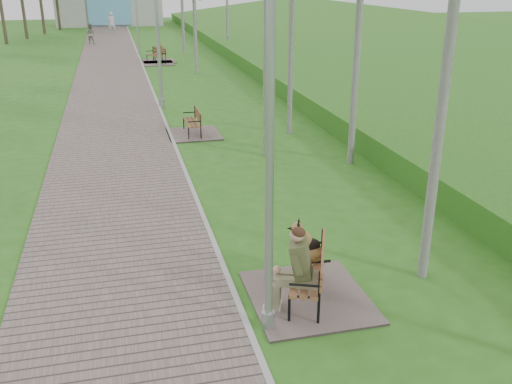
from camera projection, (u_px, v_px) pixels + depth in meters
ground at (214, 244)px, 10.91m from camera, size 120.00×120.00×0.00m
walkway at (111, 71)px, 29.99m from camera, size 3.50×67.00×0.04m
kerb at (144, 70)px, 30.38m from camera, size 0.10×67.00×0.05m
embankment at (364, 66)px, 31.71m from camera, size 14.00×70.00×1.60m
building_north at (109, 4)px, 56.03m from camera, size 10.00×5.20×4.00m
bench_main at (305, 275)px, 8.87m from camera, size 1.84×2.04×1.60m
bench_second at (192, 129)px, 18.21m from camera, size 1.64×1.82×1.00m
bench_third at (158, 58)px, 33.28m from camera, size 1.84×2.04×1.13m
bench_far at (156, 60)px, 32.45m from camera, size 1.81×2.01×1.11m
lamp_post_near at (269, 176)px, 7.46m from camera, size 0.20×0.20×5.06m
lamp_post_second at (158, 35)px, 21.03m from camera, size 0.22×0.22×5.80m
lamp_post_third at (137, 14)px, 35.28m from camera, size 0.21×0.21×5.33m
pedestrian_near at (111, 23)px, 48.16m from camera, size 0.68×0.48×1.78m
pedestrian_far at (90, 34)px, 41.04m from camera, size 0.85×0.75×1.47m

